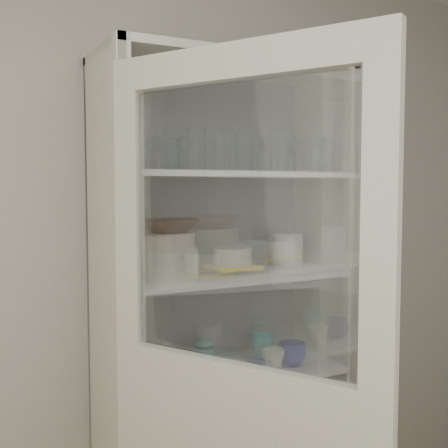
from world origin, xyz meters
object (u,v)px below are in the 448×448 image
cupboard_door (238,441)px  cream_bowl (169,241)px  pantry_cabinet (217,346)px  mug_white (273,360)px  terracotta_bowl (168,226)px  white_ramekin (232,256)px  yellow_trivet (232,266)px  measuring_cups (176,380)px  plate_stack_front (169,264)px  white_canister (151,360)px  goblet_0 (155,153)px  goblet_2 (269,153)px  teal_jar (204,355)px  tin_box (286,439)px  glass_platter (232,270)px  goblet_1 (184,152)px  goblet_3 (295,155)px  mug_teal (262,347)px  mug_blue (292,354)px  plate_stack_back (154,261)px

cupboard_door → cream_bowl: bearing=149.1°
pantry_cabinet → mug_white: pantry_cabinet is taller
terracotta_bowl → white_ramekin: 0.32m
yellow_trivet → measuring_cups: (-0.27, -0.07, -0.40)m
measuring_cups → cream_bowl: bearing=108.7°
plate_stack_front → white_canister: 0.41m
goblet_0 → goblet_2: size_ratio=0.84×
white_canister → white_ramekin: bearing=-13.6°
teal_jar → tin_box: bearing=-6.5°
goblet_0 → white_canister: (-0.04, -0.05, -0.81)m
mug_white → glass_platter: bearing=145.5°
goblet_1 → pantry_cabinet: bearing=-4.1°
goblet_0 → white_ramekin: size_ratio=0.94×
plate_stack_front → white_canister: bearing=107.3°
goblet_3 → yellow_trivet: 0.62m
plate_stack_front → terracotta_bowl: (0.00, 0.00, 0.14)m
cupboard_door → goblet_3: bearing=106.7°
glass_platter → mug_white: 0.40m
mug_white → cream_bowl: bearing=168.2°
plate_stack_front → white_ramekin: bearing=6.7°
pantry_cabinet → glass_platter: pantry_cabinet is taller
cream_bowl → terracotta_bowl: bearing=0.0°
pantry_cabinet → tin_box: bearing=-10.0°
mug_teal → yellow_trivet: bearing=-168.9°
tin_box → white_canister: bearing=176.2°
cupboard_door → goblet_2: size_ratio=11.18×
terracotta_bowl → yellow_trivet: terracotta_bowl is taller
glass_platter → white_ramekin: white_ramekin is taller
cream_bowl → terracotta_bowl: terracotta_bowl is taller
goblet_1 → measuring_cups: bearing=-123.2°
goblet_0 → mug_white: 0.96m
yellow_trivet → mug_teal: size_ratio=1.70×
plate_stack_front → white_canister: size_ratio=1.74×
goblet_0 → mug_teal: size_ratio=1.37×
pantry_cabinet → teal_jar: pantry_cabinet is taller
cream_bowl → glass_platter: size_ratio=0.68×
goblet_0 → mug_teal: (0.46, -0.06, -0.82)m
cupboard_door → mug_blue: size_ratio=16.79×
goblet_2 → mug_white: goblet_2 is taller
goblet_0 → terracotta_bowl: bearing=-93.5°
pantry_cabinet → mug_white: 0.24m
tin_box → goblet_0: bearing=170.9°
terracotta_bowl → glass_platter: (0.28, 0.03, -0.19)m
tin_box → goblet_1: bearing=171.8°
cream_bowl → plate_stack_back: bearing=85.9°
white_canister → glass_platter: bearing=-13.6°
goblet_0 → mug_teal: bearing=-6.8°
cream_bowl → mug_blue: bearing=-2.8°
white_ramekin → tin_box: 0.88m
terracotta_bowl → plate_stack_back: bearing=85.9°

